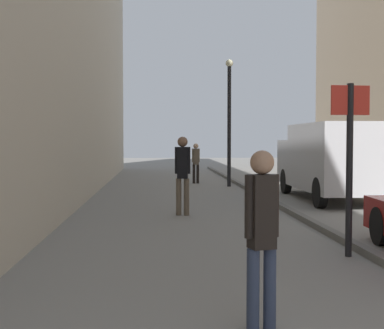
{
  "coord_description": "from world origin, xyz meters",
  "views": [
    {
      "loc": [
        -1.6,
        -1.33,
        1.76
      ],
      "look_at": [
        -0.56,
        14.72,
        1.03
      ],
      "focal_mm": 51.31,
      "sensor_mm": 36.0,
      "label": 1
    }
  ],
  "objects_px": {
    "street_sign_post": "(350,154)",
    "pedestrian_mid_block": "(262,229)",
    "lamp_post": "(229,114)",
    "pedestrian_far_crossing": "(196,160)",
    "pedestrian_main_foreground": "(183,170)",
    "delivery_van": "(332,159)"
  },
  "relations": [
    {
      "from": "street_sign_post",
      "to": "pedestrian_mid_block",
      "type": "bearing_deg",
      "value": 54.16
    },
    {
      "from": "street_sign_post",
      "to": "lamp_post",
      "type": "xyz_separation_m",
      "value": [
        -0.16,
        12.45,
        1.18
      ]
    },
    {
      "from": "pedestrian_far_crossing",
      "to": "street_sign_post",
      "type": "height_order",
      "value": "street_sign_post"
    },
    {
      "from": "pedestrian_main_foreground",
      "to": "delivery_van",
      "type": "height_order",
      "value": "delivery_van"
    },
    {
      "from": "street_sign_post",
      "to": "lamp_post",
      "type": "relative_size",
      "value": 0.55
    },
    {
      "from": "pedestrian_main_foreground",
      "to": "lamp_post",
      "type": "xyz_separation_m",
      "value": [
        2.12,
        7.78,
        1.66
      ]
    },
    {
      "from": "pedestrian_main_foreground",
      "to": "pedestrian_mid_block",
      "type": "bearing_deg",
      "value": 101.13
    },
    {
      "from": "pedestrian_mid_block",
      "to": "street_sign_post",
      "type": "distance_m",
      "value": 3.77
    },
    {
      "from": "pedestrian_main_foreground",
      "to": "street_sign_post",
      "type": "height_order",
      "value": "street_sign_post"
    },
    {
      "from": "delivery_van",
      "to": "street_sign_post",
      "type": "xyz_separation_m",
      "value": [
        -2.25,
        -7.69,
        0.34
      ]
    },
    {
      "from": "pedestrian_main_foreground",
      "to": "street_sign_post",
      "type": "xyz_separation_m",
      "value": [
        2.28,
        -4.67,
        0.49
      ]
    },
    {
      "from": "delivery_van",
      "to": "lamp_post",
      "type": "distance_m",
      "value": 5.54
    },
    {
      "from": "pedestrian_mid_block",
      "to": "delivery_van",
      "type": "relative_size",
      "value": 0.3
    },
    {
      "from": "delivery_van",
      "to": "street_sign_post",
      "type": "relative_size",
      "value": 2.16
    },
    {
      "from": "pedestrian_far_crossing",
      "to": "pedestrian_main_foreground",
      "type": "bearing_deg",
      "value": -106.98
    },
    {
      "from": "pedestrian_far_crossing",
      "to": "delivery_van",
      "type": "bearing_deg",
      "value": -71.62
    },
    {
      "from": "pedestrian_mid_block",
      "to": "lamp_post",
      "type": "xyz_separation_m",
      "value": [
        1.78,
        15.63,
        1.76
      ]
    },
    {
      "from": "lamp_post",
      "to": "pedestrian_far_crossing",
      "type": "bearing_deg",
      "value": 126.22
    },
    {
      "from": "pedestrian_mid_block",
      "to": "pedestrian_far_crossing",
      "type": "distance_m",
      "value": 17.2
    },
    {
      "from": "pedestrian_main_foreground",
      "to": "pedestrian_far_crossing",
      "type": "distance_m",
      "value": 9.39
    },
    {
      "from": "pedestrian_far_crossing",
      "to": "delivery_van",
      "type": "distance_m",
      "value": 7.25
    },
    {
      "from": "pedestrian_main_foreground",
      "to": "pedestrian_mid_block",
      "type": "distance_m",
      "value": 7.86
    }
  ]
}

